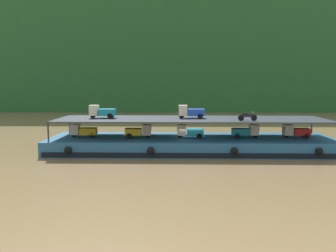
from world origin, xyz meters
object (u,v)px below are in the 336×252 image
mini_truck_lower_aft (139,131)px  mini_truck_lower_bow (296,131)px  motorcycle_upper_port (247,116)px  mini_truck_lower_mid (190,131)px  mini_truck_upper_mid (191,112)px  mini_truck_lower_stern (83,131)px  mini_truck_lower_fore (246,131)px  cargo_barge (191,144)px  mini_truck_upper_stern (102,112)px

mini_truck_lower_aft → mini_truck_lower_bow: bearing=1.3°
mini_truck_lower_aft → motorcycle_upper_port: bearing=-9.1°
mini_truck_lower_mid → mini_truck_upper_mid: mini_truck_upper_mid is taller
mini_truck_lower_aft → mini_truck_upper_mid: bearing=7.5°
mini_truck_lower_stern → mini_truck_lower_aft: (5.95, -0.24, 0.00)m
mini_truck_lower_bow → mini_truck_upper_mid: mini_truck_upper_mid is taller
mini_truck_lower_aft → mini_truck_lower_fore: (11.25, 0.30, 0.00)m
mini_truck_lower_fore → mini_truck_lower_bow: 5.24m
cargo_barge → mini_truck_lower_bow: bearing=0.5°
mini_truck_upper_mid → motorcycle_upper_port: 6.01m
mini_truck_upper_mid → mini_truck_lower_bow: bearing=-1.8°
mini_truck_upper_stern → cargo_barge: bearing=-1.5°
mini_truck_lower_bow → mini_truck_upper_stern: (-20.45, 0.17, 2.00)m
mini_truck_lower_bow → mini_truck_lower_mid: bearing=-177.6°
mini_truck_lower_bow → motorcycle_upper_port: (-5.53, -2.14, 1.74)m
mini_truck_lower_stern → mini_truck_lower_aft: size_ratio=1.00×
mini_truck_lower_aft → mini_truck_lower_bow: 16.50m
cargo_barge → mini_truck_lower_mid: (-0.12, -0.38, 1.44)m
mini_truck_lower_stern → motorcycle_upper_port: motorcycle_upper_port is taller
mini_truck_upper_stern → mini_truck_upper_mid: size_ratio=1.00×
mini_truck_lower_fore → mini_truck_upper_stern: 15.34m
mini_truck_lower_aft → mini_truck_upper_mid: size_ratio=1.02×
mini_truck_upper_stern → motorcycle_upper_port: mini_truck_upper_stern is taller
mini_truck_lower_mid → motorcycle_upper_port: motorcycle_upper_port is taller
mini_truck_lower_fore → cargo_barge: bearing=-179.9°
mini_truck_lower_bow → mini_truck_upper_stern: bearing=179.5°
mini_truck_lower_aft → mini_truck_upper_stern: size_ratio=1.01×
cargo_barge → mini_truck_lower_fore: 5.94m
mini_truck_upper_stern → mini_truck_lower_stern: bearing=-171.1°
mini_truck_upper_stern → mini_truck_lower_mid: bearing=-3.9°
mini_truck_lower_aft → mini_truck_upper_mid: mini_truck_upper_mid is taller
mini_truck_lower_aft → mini_truck_lower_fore: bearing=1.6°
cargo_barge → mini_truck_lower_aft: mini_truck_lower_aft is taller
mini_truck_lower_stern → mini_truck_lower_mid: (11.31, -0.32, 0.00)m
mini_truck_lower_mid → motorcycle_upper_port: 6.09m
mini_truck_lower_mid → mini_truck_lower_fore: (5.89, 0.39, 0.00)m
mini_truck_lower_mid → mini_truck_lower_bow: bearing=2.4°
mini_truck_lower_fore → mini_truck_upper_stern: bearing=179.1°
mini_truck_lower_stern → mini_truck_upper_mid: size_ratio=1.01×
mini_truck_lower_mid → mini_truck_upper_stern: size_ratio=1.01×
motorcycle_upper_port → mini_truck_lower_bow: bearing=21.1°
cargo_barge → mini_truck_upper_mid: mini_truck_upper_mid is taller
mini_truck_lower_fore → motorcycle_upper_port: bearing=-98.1°
mini_truck_lower_aft → mini_truck_lower_mid: (5.36, -0.08, 0.00)m
mini_truck_lower_mid → mini_truck_upper_mid: size_ratio=1.01×
mini_truck_lower_fore → mini_truck_lower_mid: bearing=-176.2°
mini_truck_lower_bow → mini_truck_lower_stern: bearing=-179.6°
mini_truck_upper_mid → motorcycle_upper_port: mini_truck_upper_mid is taller
mini_truck_lower_fore → mini_truck_lower_aft: bearing=-178.4°
motorcycle_upper_port → mini_truck_lower_mid: bearing=163.4°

